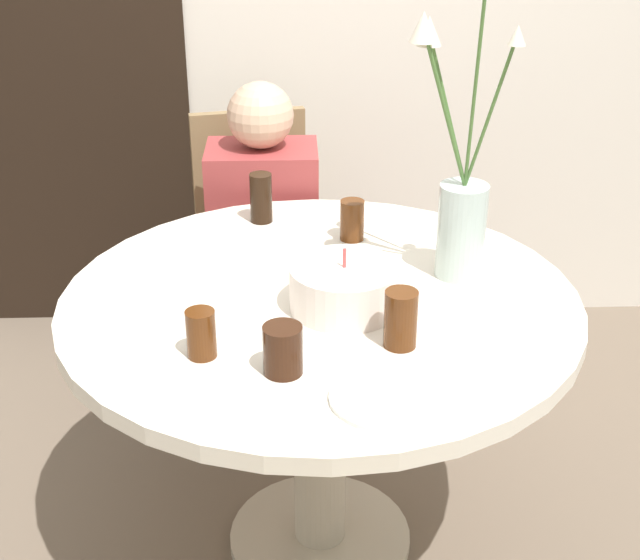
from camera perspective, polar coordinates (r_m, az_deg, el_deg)
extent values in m
plane|color=#6B5B4C|center=(2.51, 0.00, -16.35)|extent=(16.00, 16.00, 0.00)
cube|color=black|center=(3.29, -16.64, 13.59)|extent=(0.90, 0.01, 2.05)
cylinder|color=silver|center=(2.08, 0.00, -1.48)|extent=(1.21, 1.21, 0.04)
cylinder|color=#B7AD99|center=(2.27, 0.00, -9.51)|extent=(0.13, 0.13, 0.68)
cylinder|color=#B7AD99|center=(2.50, 0.00, -16.10)|extent=(0.48, 0.48, 0.03)
cube|color=beige|center=(2.97, -3.79, 0.84)|extent=(0.47, 0.47, 0.04)
cube|color=olive|center=(3.03, -4.52, 6.56)|extent=(0.38, 0.11, 0.46)
cylinder|color=olive|center=(2.90, -6.40, -4.85)|extent=(0.03, 0.03, 0.40)
cylinder|color=olive|center=(2.95, 0.17, -4.08)|extent=(0.03, 0.03, 0.40)
cylinder|color=olive|center=(3.20, -7.20, -1.72)|extent=(0.03, 0.03, 0.40)
cylinder|color=olive|center=(3.24, -1.23, -1.08)|extent=(0.03, 0.03, 0.40)
cylinder|color=white|center=(1.99, 1.56, -0.49)|extent=(0.25, 0.25, 0.10)
cylinder|color=#E54C4C|center=(1.96, 1.59, 1.42)|extent=(0.01, 0.01, 0.04)
cylinder|color=#B2C6C1|center=(2.14, 9.03, 3.13)|extent=(0.12, 0.12, 0.23)
cylinder|color=#4C7538|center=(2.01, 8.02, 10.71)|extent=(0.13, 0.06, 0.37)
cone|color=silver|center=(1.93, 6.64, 15.81)|extent=(0.06, 0.06, 0.06)
cylinder|color=#4C7538|center=(2.02, 10.81, 10.36)|extent=(0.08, 0.08, 0.36)
cone|color=silver|center=(1.95, 12.53, 15.05)|extent=(0.04, 0.04, 0.04)
cylinder|color=#4C7538|center=(2.08, 7.99, 10.72)|extent=(0.11, 0.10, 0.34)
cone|color=silver|center=(2.08, 6.67, 15.48)|extent=(0.05, 0.05, 0.05)
cylinder|color=#4C7538|center=(1.98, 9.95, 12.40)|extent=(0.01, 0.10, 0.51)
cylinder|color=#4C7538|center=(2.03, 8.17, 10.65)|extent=(0.11, 0.01, 0.36)
cone|color=silver|center=(1.98, 6.99, 15.56)|extent=(0.06, 0.06, 0.06)
cylinder|color=white|center=(1.71, 4.24, -7.52)|extent=(0.22, 0.22, 0.01)
cylinder|color=black|center=(2.45, -3.80, 5.27)|extent=(0.06, 0.06, 0.14)
cylinder|color=#33190C|center=(1.76, -2.40, -4.48)|extent=(0.08, 0.08, 0.10)
cylinder|color=#51280F|center=(1.85, 5.19, -2.50)|extent=(0.07, 0.07, 0.13)
cylinder|color=#51280F|center=(2.34, 2.07, 3.85)|extent=(0.06, 0.06, 0.11)
cylinder|color=#51280F|center=(1.83, -7.62, -3.43)|extent=(0.06, 0.06, 0.10)
cube|color=#383333|center=(2.99, -3.41, -3.27)|extent=(0.31, 0.24, 0.44)
cube|color=#993838|center=(2.80, -3.65, 4.38)|extent=(0.34, 0.24, 0.42)
sphere|color=#D1A889|center=(2.70, -3.84, 10.48)|extent=(0.20, 0.20, 0.20)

